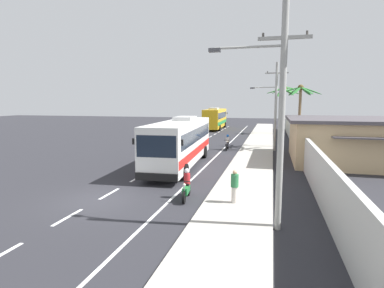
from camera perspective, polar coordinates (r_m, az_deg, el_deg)
The scene contains 14 objects.
ground_plane at distance 16.45m, azimuth -16.64°, elevation -9.72°, with size 160.00×160.00×0.00m, color #28282D.
sidewalk_kerb at distance 23.92m, azimuth 10.69°, elevation -3.90°, with size 3.20×90.00×0.14m, color #A8A399.
lane_markings at distance 28.82m, azimuth 1.90°, elevation -1.93°, with size 3.62×71.00×0.01m.
boundary_wall at distance 27.74m, azimuth 19.16°, elevation -0.26°, with size 0.24×60.00×2.37m, color #B2B2AD.
coach_bus_foreground at distance 23.56m, azimuth -2.05°, elevation 0.59°, with size 3.49×12.43×3.67m.
coach_bus_far_lane at distance 55.26m, azimuth 4.24°, elevation 4.75°, with size 3.22×11.78×3.79m.
motorcycle_beside_bus at distance 15.72m, azimuth -1.00°, elevation -7.80°, with size 0.56×1.96×1.54m.
motorcycle_trailing at distance 31.73m, azimuth 6.48°, elevation 0.08°, with size 0.56×1.96×1.55m.
pedestrian_near_kerb at distance 14.83m, azimuth 7.78°, elevation -7.57°, with size 0.36×0.36×1.56m.
utility_pole_nearest at distance 11.86m, azimuth 15.57°, elevation 6.60°, with size 3.65×0.24×8.76m.
utility_pole_mid at distance 31.77m, azimuth 14.86°, elevation 7.07°, with size 3.59×0.24×8.61m.
palm_nearest at distance 32.00m, azimuth 19.14°, elevation 7.41°, with size 4.07×3.65×6.47m.
palm_second at distance 34.12m, azimuth 16.41°, elevation 7.47°, with size 3.53×3.20×6.41m.
palm_third at distance 48.36m, azimuth 16.46°, elevation 8.10°, with size 3.92×3.68×7.25m.
Camera 1 is at (8.23, -13.39, 4.85)m, focal length 29.23 mm.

